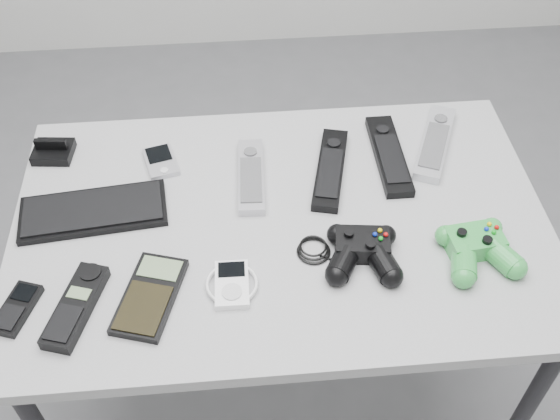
{
  "coord_description": "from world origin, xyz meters",
  "views": [
    {
      "loc": [
        0.0,
        -0.87,
        1.66
      ],
      "look_at": [
        0.08,
        -0.0,
        0.73
      ],
      "focal_mm": 42.0,
      "sensor_mm": 36.0,
      "label": 1
    }
  ],
  "objects": [
    {
      "name": "remote_silver_b",
      "position": [
        0.44,
        0.18,
        0.72
      ],
      "size": [
        0.15,
        0.24,
        0.02
      ],
      "primitive_type": "cube",
      "rotation": [
        0.0,
        0.0,
        -0.41
      ],
      "color": "silver",
      "rests_on": "desk"
    },
    {
      "name": "mp3_player",
      "position": [
        -0.02,
        -0.16,
        0.72
      ],
      "size": [
        0.1,
        0.1,
        0.02
      ],
      "primitive_type": "cube",
      "rotation": [
        0.0,
        0.0,
        -0.02
      ],
      "color": "white",
      "rests_on": "desk"
    },
    {
      "name": "controller_black",
      "position": [
        0.22,
        -0.12,
        0.73
      ],
      "size": [
        0.26,
        0.18,
        0.05
      ],
      "primitive_type": null,
      "rotation": [
        0.0,
        0.0,
        -0.12
      ],
      "color": "black",
      "rests_on": "desk"
    },
    {
      "name": "floor",
      "position": [
        0.0,
        0.0,
        0.0
      ],
      "size": [
        3.5,
        3.5,
        0.0
      ],
      "primitive_type": "plane",
      "color": "slate",
      "rests_on": "ground"
    },
    {
      "name": "pda",
      "position": [
        -0.16,
        0.17,
        0.71
      ],
      "size": [
        0.08,
        0.11,
        0.02
      ],
      "primitive_type": "cube",
      "rotation": [
        0.0,
        0.0,
        0.26
      ],
      "color": "#B3B2B9",
      "rests_on": "desk"
    },
    {
      "name": "remote_black_a",
      "position": [
        0.2,
        0.12,
        0.72
      ],
      "size": [
        0.11,
        0.24,
        0.02
      ],
      "primitive_type": "cube",
      "rotation": [
        0.0,
        0.0,
        -0.24
      ],
      "color": "black",
      "rests_on": "desk"
    },
    {
      "name": "pda_keyboard",
      "position": [
        -0.29,
        0.04,
        0.72
      ],
      "size": [
        0.3,
        0.15,
        0.02
      ],
      "primitive_type": "cube",
      "rotation": [
        0.0,
        0.0,
        0.1
      ],
      "color": "black",
      "rests_on": "desk"
    },
    {
      "name": "remote_silver_a",
      "position": [
        0.03,
        0.11,
        0.72
      ],
      "size": [
        0.06,
        0.21,
        0.02
      ],
      "primitive_type": "cube",
      "rotation": [
        0.0,
        0.0,
        -0.04
      ],
      "color": "#B3B2B9",
      "rests_on": "desk"
    },
    {
      "name": "mobile_phone",
      "position": [
        -0.4,
        -0.18,
        0.72
      ],
      "size": [
        0.08,
        0.12,
        0.02
      ],
      "primitive_type": "cube",
      "rotation": [
        0.0,
        0.0,
        -0.33
      ],
      "color": "black",
      "rests_on": "desk"
    },
    {
      "name": "cordless_handset",
      "position": [
        -0.29,
        -0.19,
        0.72
      ],
      "size": [
        0.1,
        0.18,
        0.03
      ],
      "primitive_type": "cube",
      "rotation": [
        0.0,
        0.0,
        -0.31
      ],
      "color": "black",
      "rests_on": "desk"
    },
    {
      "name": "desk",
      "position": [
        0.08,
        -0.01,
        0.65
      ],
      "size": [
        1.06,
        0.68,
        0.71
      ],
      "color": "gray",
      "rests_on": "floor"
    },
    {
      "name": "controller_green",
      "position": [
        0.44,
        -0.13,
        0.73
      ],
      "size": [
        0.16,
        0.17,
        0.05
      ],
      "primitive_type": null,
      "rotation": [
        0.0,
        0.0,
        0.12
      ],
      "color": "#237E22",
      "rests_on": "desk"
    },
    {
      "name": "dock_bracket",
      "position": [
        -0.39,
        0.22,
        0.73
      ],
      "size": [
        0.09,
        0.08,
        0.04
      ],
      "primitive_type": "cube",
      "rotation": [
        0.0,
        0.0,
        -0.1
      ],
      "color": "black",
      "rests_on": "desk"
    },
    {
      "name": "remote_black_b",
      "position": [
        0.33,
        0.15,
        0.72
      ],
      "size": [
        0.06,
        0.24,
        0.02
      ],
      "primitive_type": "cube",
      "rotation": [
        0.0,
        0.0,
        0.0
      ],
      "color": "black",
      "rests_on": "desk"
    },
    {
      "name": "calculator",
      "position": [
        -0.17,
        -0.18,
        0.72
      ],
      "size": [
        0.14,
        0.19,
        0.02
      ],
      "primitive_type": "cube",
      "rotation": [
        0.0,
        0.0,
        -0.3
      ],
      "color": "black",
      "rests_on": "desk"
    }
  ]
}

